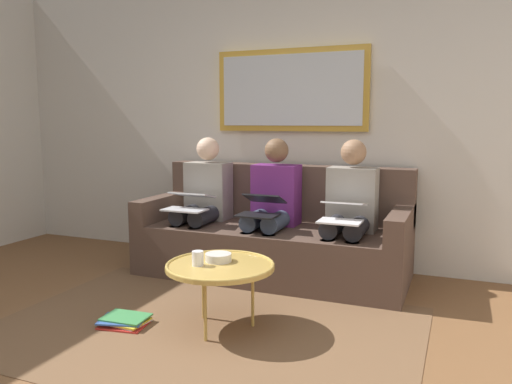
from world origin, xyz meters
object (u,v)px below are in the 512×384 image
object	(u,v)px
laptop_white	(342,211)
person_middle	(272,204)
coffee_table	(220,266)
bowl	(218,257)
person_right	(203,199)
couch	(275,237)
framed_mirror	(291,90)
magazine_stack	(124,321)
cup	(198,258)
laptop_black	(262,206)
laptop_silver	(189,201)
person_left	(349,209)

from	to	relation	value
laptop_white	person_middle	xyz separation A→B (m)	(0.64, -0.25, -0.02)
coffee_table	bowl	world-z (taller)	bowl
person_right	couch	bearing A→B (deg)	-173.87
couch	framed_mirror	xyz separation A→B (m)	(0.00, -0.39, 1.24)
bowl	person_middle	size ratio (longest dim) A/B	0.14
person_right	magazine_stack	distance (m)	1.46
cup	laptop_black	xyz separation A→B (m)	(-0.03, -0.98, 0.17)
cup	framed_mirror	bearing A→B (deg)	-90.86
person_middle	laptop_silver	bearing A→B (deg)	21.26
laptop_white	laptop_black	size ratio (longest dim) A/B	0.94
couch	person_right	xyz separation A→B (m)	(0.64, 0.07, 0.30)
person_right	laptop_silver	bearing A→B (deg)	90.00
laptop_white	couch	bearing A→B (deg)	-26.37
bowl	person_left	xyz separation A→B (m)	(-0.59, -1.09, 0.17)
laptop_white	person_right	xyz separation A→B (m)	(1.28, -0.25, -0.02)
laptop_white	magazine_stack	bearing A→B (deg)	43.70
person_left	person_right	distance (m)	1.28
couch	coffee_table	size ratio (longest dim) A/B	3.29
cup	magazine_stack	bearing A→B (deg)	13.71
coffee_table	person_left	size ratio (longest dim) A/B	0.59
framed_mirror	person_left	distance (m)	1.23
coffee_table	person_right	world-z (taller)	person_right
coffee_table	cup	bearing A→B (deg)	31.33
person_left	magazine_stack	bearing A→B (deg)	49.58
cup	laptop_silver	distance (m)	1.16
couch	bowl	size ratio (longest dim) A/B	13.38
laptop_silver	person_right	bearing A→B (deg)	-90.00
coffee_table	magazine_stack	xyz separation A→B (m)	(0.59, 0.19, -0.37)
framed_mirror	person_middle	bearing A→B (deg)	90.00
couch	person_middle	xyz separation A→B (m)	(0.00, 0.07, 0.30)
person_left	cup	bearing A→B (deg)	61.39
laptop_white	person_right	bearing A→B (deg)	-10.99
person_left	person_right	world-z (taller)	same
bowl	couch	bearing A→B (deg)	-87.64
laptop_black	person_right	size ratio (longest dim) A/B	0.32
coffee_table	bowl	xyz separation A→B (m)	(0.04, -0.06, 0.04)
coffee_table	cup	world-z (taller)	cup
framed_mirror	laptop_silver	distance (m)	1.33
couch	bowl	bearing A→B (deg)	92.36
person_left	laptop_white	size ratio (longest dim) A/B	3.33
couch	laptop_black	world-z (taller)	couch
magazine_stack	cup	bearing A→B (deg)	-166.29
laptop_black	magazine_stack	xyz separation A→B (m)	(0.50, 1.10, -0.60)
person_right	laptop_silver	world-z (taller)	person_right
person_middle	laptop_black	world-z (taller)	person_middle
person_middle	magazine_stack	xyz separation A→B (m)	(0.50, 1.33, -0.58)
framed_mirror	cup	bearing A→B (deg)	89.14
bowl	framed_mirror	bearing A→B (deg)	-88.23
coffee_table	laptop_white	distance (m)	1.08
bowl	person_right	distance (m)	1.30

